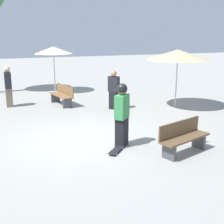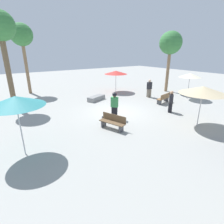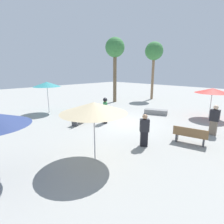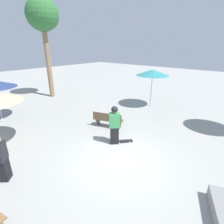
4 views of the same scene
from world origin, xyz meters
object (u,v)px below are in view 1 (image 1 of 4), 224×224
(bench_far, at_px, (62,95))
(bystander_watching, at_px, (114,90))
(bench_near, at_px, (183,138))
(shade_umbrella_tan, at_px, (178,55))
(skateboard, at_px, (117,149))
(bystander_far, at_px, (8,87))
(shade_umbrella_cream, at_px, (53,50))
(skater_main, at_px, (122,113))

(bench_far, bearing_deg, bystander_watching, -141.41)
(bench_far, bearing_deg, bench_near, -177.01)
(bench_far, distance_m, shade_umbrella_tan, 5.18)
(skateboard, height_order, bystander_watching, bystander_watching)
(bench_far, xyz_separation_m, shade_umbrella_tan, (-4.38, 2.12, 1.77))
(bench_near, relative_size, bystander_far, 0.96)
(shade_umbrella_cream, bearing_deg, shade_umbrella_tan, 128.71)
(skater_main, distance_m, bystander_far, 6.59)
(skateboard, bearing_deg, bystander_far, -116.22)
(skateboard, height_order, bystander_far, bystander_far)
(bench_near, relative_size, shade_umbrella_tan, 0.63)
(bench_near, xyz_separation_m, bystander_far, (4.06, -7.04, 0.43))
(shade_umbrella_cream, xyz_separation_m, bystander_watching, (-1.61, 4.53, -1.38))
(shade_umbrella_cream, distance_m, bystander_far, 3.79)
(shade_umbrella_cream, relative_size, bystander_far, 1.37)
(shade_umbrella_tan, distance_m, bystander_watching, 2.97)
(skater_main, bearing_deg, bystander_watching, -152.14)
(bench_far, bearing_deg, skateboard, 169.78)
(bench_far, bearing_deg, shade_umbrella_cream, -17.30)
(skateboard, xyz_separation_m, shade_umbrella_cream, (0.05, -8.96, 2.12))
(shade_umbrella_cream, height_order, bystander_watching, shade_umbrella_cream)
(bench_near, bearing_deg, skater_main, -58.10)
(bystander_far, bearing_deg, bench_far, 77.32)
(shade_umbrella_tan, bearing_deg, shade_umbrella_cream, -51.29)
(shade_umbrella_tan, bearing_deg, bystander_watching, -14.35)
(skateboard, height_order, bench_near, bench_near)
(shade_umbrella_tan, distance_m, bystander_far, 7.17)
(skateboard, xyz_separation_m, bystander_watching, (-1.57, -4.44, 0.74))
(bench_near, bearing_deg, bystander_watching, -109.27)
(shade_umbrella_cream, xyz_separation_m, bystander_far, (2.41, 2.61, -1.31))
(bystander_watching, xyz_separation_m, bystander_far, (4.03, -1.91, 0.06))
(skater_main, height_order, shade_umbrella_cream, shade_umbrella_cream)
(bench_near, bearing_deg, shade_umbrella_tan, -138.79)
(bench_near, distance_m, shade_umbrella_tan, 5.43)
(skateboard, xyz_separation_m, bystander_far, (2.46, -6.35, 0.80))
(skater_main, xyz_separation_m, bystander_far, (2.74, -6.00, -0.10))
(bench_near, bearing_deg, skateboard, -43.04)
(bystander_watching, bearing_deg, bench_far, -172.25)
(bench_near, distance_m, bystander_far, 8.14)
(skateboard, distance_m, bench_far, 5.92)
(skater_main, relative_size, shade_umbrella_cream, 0.75)
(shade_umbrella_cream, relative_size, shade_umbrella_tan, 0.90)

